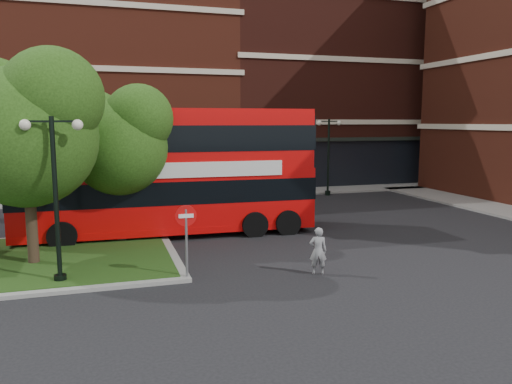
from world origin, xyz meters
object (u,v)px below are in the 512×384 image
object	(u,v)px
car_white	(219,186)
bus	(168,163)
woman	(318,251)
car_silver	(173,186)

from	to	relation	value
car_white	bus	bearing A→B (deg)	158.61
woman	car_silver	size ratio (longest dim) A/B	0.33
woman	car_silver	xyz separation A→B (m)	(-2.30, 17.12, 0.03)
woman	car_white	size ratio (longest dim) A/B	0.36
woman	car_white	bearing A→B (deg)	-73.34
bus	car_silver	size ratio (longest dim) A/B	2.68
car_silver	bus	bearing A→B (deg)	166.90
bus	woman	bearing A→B (deg)	-60.31
car_silver	car_white	world-z (taller)	car_silver
woman	car_silver	world-z (taller)	car_silver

